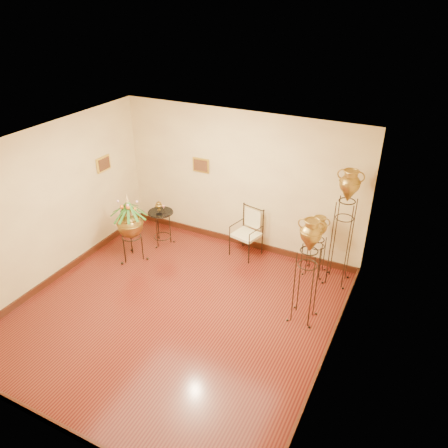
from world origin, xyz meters
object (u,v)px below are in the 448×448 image
at_px(planter_urn, 130,222).
at_px(armchair, 246,233).
at_px(side_table, 162,227).
at_px(amphora_tall, 343,227).
at_px(amphora_mid, 307,271).

distance_m(planter_urn, armchair, 2.25).
bearing_deg(side_table, armchair, 11.96).
distance_m(amphora_tall, armchair, 1.94).
height_order(amphora_tall, side_table, amphora_tall).
relative_size(amphora_tall, side_table, 2.37).
relative_size(planter_urn, side_table, 1.56).
distance_m(amphora_tall, side_table, 3.67).
bearing_deg(amphora_mid, amphora_tall, 79.37).
xyz_separation_m(amphora_mid, side_table, (-3.35, 0.96, -0.54)).
bearing_deg(side_table, amphora_mid, -16.05).
bearing_deg(amphora_tall, planter_urn, -164.49).
height_order(amphora_mid, planter_urn, amphora_mid).
distance_m(amphora_tall, amphora_mid, 1.29).
bearing_deg(amphora_mid, armchair, 140.25).
relative_size(amphora_tall, amphora_mid, 1.20).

